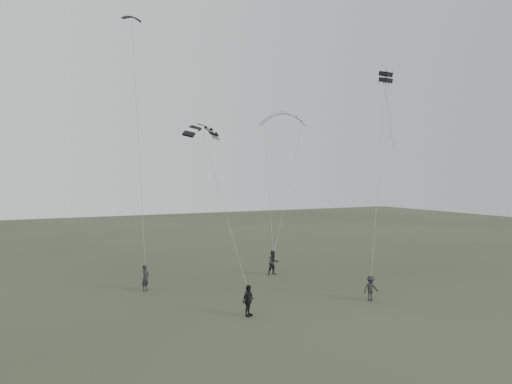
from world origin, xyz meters
name	(u,v)px	position (x,y,z in m)	size (l,w,h in m)	color
ground	(270,303)	(0.00, 0.00, 0.00)	(140.00, 140.00, 0.00)	#323924
flyer_left	(145,278)	(-5.95, 6.71, 0.88)	(0.64, 0.42, 1.76)	black
flyer_right	(273,263)	(4.42, 7.54, 0.95)	(0.93, 0.72, 1.91)	#232329
flyer_center	(248,301)	(-2.39, -1.92, 0.88)	(1.03, 0.43, 1.76)	black
flyer_far	(371,288)	(5.93, -2.33, 0.79)	(1.02, 0.58, 1.57)	#242428
kite_dark_small	(132,17)	(-5.87, 10.38, 19.42)	(1.42, 0.43, 0.48)	black
kite_pale_large	(283,113)	(8.79, 13.67, 13.61)	(4.34, 0.98, 1.75)	#B0B3B5
kite_striped	(203,126)	(-2.74, 4.15, 11.06)	(3.09, 0.77, 1.21)	black
kite_box	(386,77)	(10.56, 1.74, 14.99)	(0.72, 0.72, 0.75)	black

